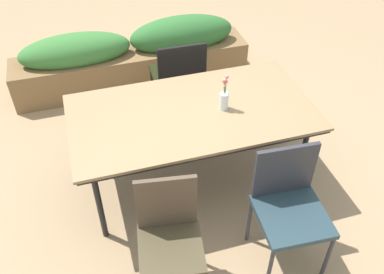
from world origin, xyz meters
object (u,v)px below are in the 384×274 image
chair_far_side (179,75)px  flower_vase (224,97)px  chair_near_left (169,234)px  planter_box (133,57)px  chair_near_right (289,202)px  dining_table (192,116)px

chair_far_side → flower_vase: bearing=-81.2°
chair_near_left → planter_box: (0.22, 2.49, -0.17)m
chair_near_right → dining_table: bearing=-60.1°
chair_near_right → chair_far_side: bearing=-76.5°
flower_vase → planter_box: 1.80m
chair_near_left → chair_far_side: bearing=-98.7°
chair_near_left → flower_vase: bearing=-119.6°
chair_near_left → planter_box: size_ratio=0.35×
dining_table → flower_vase: bearing=-8.2°
chair_near_left → chair_near_right: bearing=-171.2°
flower_vase → chair_near_right: bearing=-77.5°
chair_near_left → planter_box: chair_near_left is taller
dining_table → chair_near_right: chair_near_right is taller
dining_table → chair_far_side: size_ratio=2.04×
chair_near_left → flower_vase: (0.65, 0.83, 0.35)m
chair_near_right → chair_near_left: chair_near_right is taller
chair_far_side → flower_vase: flower_vase is taller
flower_vase → planter_box: (-0.43, 1.66, -0.53)m
dining_table → chair_near_right: 0.97m
chair_near_right → chair_far_side: (-0.30, 1.71, 0.00)m
dining_table → chair_near_left: size_ratio=2.08×
chair_near_right → planter_box: (-0.61, 2.48, -0.19)m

